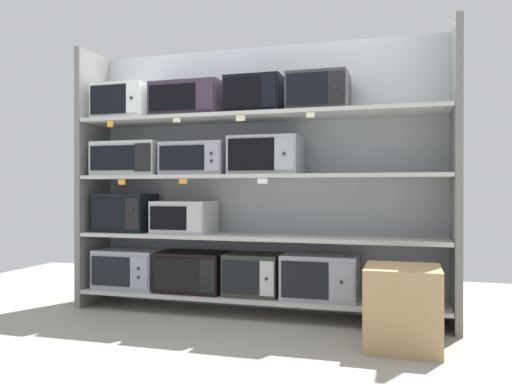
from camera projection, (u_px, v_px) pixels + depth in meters
ground at (209, 355)px, 3.06m from camera, size 6.87×6.00×0.02m
back_panel at (264, 178)px, 4.25m from camera, size 3.07×0.04×2.15m
upright_left at (93, 178)px, 4.42m from camera, size 0.05×0.45×2.15m
upright_right at (456, 175)px, 3.60m from camera, size 0.05×0.45×2.15m
shelf_0 at (256, 297)px, 4.01m from camera, size 2.87×0.45×0.03m
microwave_0 at (130, 268)px, 4.32m from camera, size 0.54×0.38×0.32m
microwave_1 at (193, 271)px, 4.16m from camera, size 0.54×0.38×0.32m
microwave_2 at (254, 274)px, 4.01m from camera, size 0.43×0.35×0.32m
microwave_3 at (320, 277)px, 3.87m from camera, size 0.56×0.38×0.33m
shelf_1 at (256, 237)px, 4.01m from camera, size 2.87×0.45×0.03m
microwave_4 at (125, 213)px, 4.33m from camera, size 0.45×0.35×0.32m
microwave_5 at (184, 217)px, 4.18m from camera, size 0.46×0.37×0.26m
shelf_2 at (256, 177)px, 4.01m from camera, size 2.87×0.45×0.03m
microwave_6 at (132, 159)px, 4.31m from camera, size 0.58×0.41×0.28m
microwave_7 at (198, 159)px, 4.14m from camera, size 0.53×0.39×0.26m
microwave_8 at (266, 156)px, 3.98m from camera, size 0.54×0.39×0.29m
price_tag_0 at (122, 182)px, 4.08m from camera, size 0.06×0.00×0.04m
price_tag_1 at (183, 181)px, 3.93m from camera, size 0.07×0.00×0.04m
price_tag_2 at (263, 181)px, 3.76m from camera, size 0.08×0.00×0.04m
shelf_3 at (256, 117)px, 4.01m from camera, size 2.87×0.45×0.03m
microwave_9 at (126, 103)px, 4.33m from camera, size 0.46×0.40×0.29m
microwave_10 at (189, 100)px, 4.16m from camera, size 0.58×0.34×0.28m
microwave_11 at (255, 96)px, 4.00m from camera, size 0.44×0.36×0.29m
microwave_12 at (319, 93)px, 3.86m from camera, size 0.45×0.40×0.28m
price_tag_3 at (110, 124)px, 4.11m from camera, size 0.05×0.00×0.05m
price_tag_4 at (177, 120)px, 3.95m from camera, size 0.06×0.00×0.03m
price_tag_5 at (240, 118)px, 3.80m from camera, size 0.07×0.00×0.04m
price_tag_6 at (311, 115)px, 3.65m from camera, size 0.06×0.00×0.04m
shipping_carton at (403, 307)px, 3.17m from camera, size 0.45×0.45×0.50m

